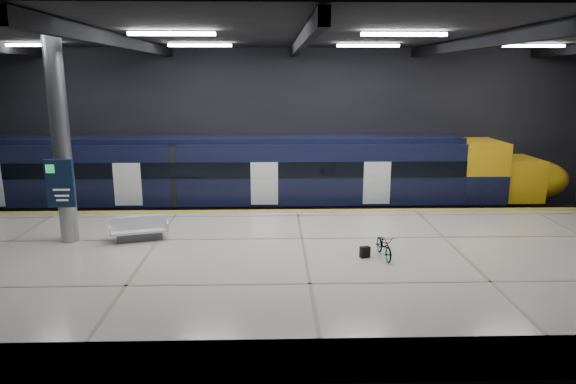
{
  "coord_description": "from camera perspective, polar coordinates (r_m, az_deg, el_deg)",
  "views": [
    {
      "loc": [
        -0.97,
        -18.1,
        6.65
      ],
      "look_at": [
        -0.42,
        1.5,
        2.2
      ],
      "focal_mm": 32.0,
      "sensor_mm": 36.0,
      "label": 1
    }
  ],
  "objects": [
    {
      "name": "room_shell",
      "position": [
        18.15,
        1.47,
        9.84
      ],
      "size": [
        30.1,
        16.1,
        8.05
      ],
      "color": "black",
      "rests_on": "ground"
    },
    {
      "name": "bicycle",
      "position": [
        16.36,
        10.65,
        -5.86
      ],
      "size": [
        0.63,
        1.5,
        0.77
      ],
      "primitive_type": "imported",
      "rotation": [
        0.0,
        0.0,
        0.09
      ],
      "color": "#99999E",
      "rests_on": "platform"
    },
    {
      "name": "bench",
      "position": [
        18.47,
        -16.18,
        -4.25
      ],
      "size": [
        2.08,
        1.28,
        0.86
      ],
      "rotation": [
        0.0,
        0.0,
        0.27
      ],
      "color": "#595B60",
      "rests_on": "platform"
    },
    {
      "name": "rails",
      "position": [
        24.52,
        0.72,
        -2.76
      ],
      "size": [
        30.0,
        1.52,
        0.16
      ],
      "color": "gray",
      "rests_on": "ground"
    },
    {
      "name": "info_column",
      "position": [
        18.59,
        -23.91,
        4.93
      ],
      "size": [
        0.9,
        0.78,
        6.9
      ],
      "color": "#9EA0A5",
      "rests_on": "platform"
    },
    {
      "name": "pannier_bag",
      "position": [
        16.31,
        8.54,
        -6.61
      ],
      "size": [
        0.34,
        0.27,
        0.35
      ],
      "primitive_type": "cube",
      "rotation": [
        0.0,
        0.0,
        0.35
      ],
      "color": "black",
      "rests_on": "platform"
    },
    {
      "name": "train",
      "position": [
        24.09,
        -5.45,
        1.75
      ],
      "size": [
        29.4,
        2.84,
        3.79
      ],
      "color": "black",
      "rests_on": "ground"
    },
    {
      "name": "platform",
      "position": [
        16.78,
        1.84,
        -8.54
      ],
      "size": [
        30.0,
        11.0,
        1.1
      ],
      "primitive_type": "cube",
      "color": "beige",
      "rests_on": "ground"
    },
    {
      "name": "ground",
      "position": [
        19.31,
        1.38,
        -7.36
      ],
      "size": [
        30.0,
        30.0,
        0.0
      ],
      "primitive_type": "plane",
      "color": "black",
      "rests_on": "ground"
    },
    {
      "name": "safety_strip",
      "position": [
        21.6,
        1.02,
        -2.09
      ],
      "size": [
        30.0,
        0.4,
        0.01
      ],
      "primitive_type": "cube",
      "color": "gold",
      "rests_on": "platform"
    }
  ]
}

